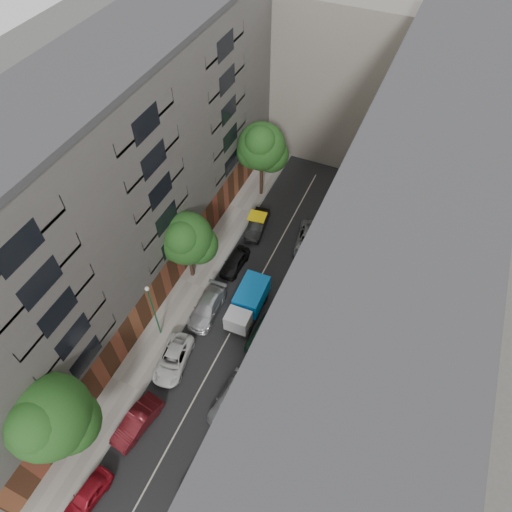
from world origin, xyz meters
The scene contains 24 objects.
ground centered at (0.00, 0.00, 0.00)m, with size 120.00×120.00×0.00m, color #4C4C49.
road_surface centered at (0.00, 0.00, 0.01)m, with size 8.00×44.00×0.02m, color black.
sidewalk_left centered at (-5.50, 0.00, 0.07)m, with size 3.00×44.00×0.15m, color gray.
sidewalk_right centered at (5.50, 0.00, 0.07)m, with size 3.00×44.00×0.15m, color gray.
building_left centered at (-11.00, 0.00, 10.00)m, with size 8.00×44.00×20.00m, color #4D4A48.
building_right centered at (11.00, 0.00, 10.00)m, with size 8.00×44.00×20.00m, color #C6B19A.
building_endcap centered at (0.00, 28.00, 9.00)m, with size 18.00×12.00×18.00m, color slate.
tarp_truck centered at (0.53, -0.69, 1.41)m, with size 2.38×5.61×2.56m.
car_left_0 centered at (-3.21, -19.00, 0.66)m, with size 1.57×3.90×1.33m, color maroon.
car_left_1 centered at (-2.87, -13.40, 0.75)m, with size 1.58×4.54×1.50m, color #4A0E13.
car_left_2 centered at (-3.04, -7.80, 0.68)m, with size 2.25×4.88×1.36m, color silver.
car_left_3 centered at (-2.80, -2.20, 0.75)m, with size 2.09×5.15×1.49m, color #BABABF.
car_left_4 centered at (-2.80, 3.58, 0.70)m, with size 1.65×4.10×1.40m, color black.
car_left_5 centered at (-2.80, 9.00, 0.75)m, with size 1.60×4.58×1.51m, color black.
car_right_0 centered at (3.60, -15.00, 0.70)m, with size 2.33×5.06×1.41m, color #B3B3B8.
car_right_1 centered at (2.80, -9.03, 0.69)m, with size 1.92×4.72×1.37m, color slate.
car_right_2 centered at (2.80, -2.60, 0.73)m, with size 1.72×4.29×1.46m, color black.
car_right_3 centered at (3.42, 2.78, 0.68)m, with size 1.44×4.14×1.36m, color silver.
car_right_4 centered at (2.80, 9.13, 0.74)m, with size 2.44×5.30×1.47m, color slate.
tree_near centered at (-6.07, -16.69, 5.95)m, with size 5.80×5.60×8.86m.
tree_mid centered at (-5.98, 0.84, 5.20)m, with size 5.06×4.76×7.68m.
tree_far centered at (-4.50, 14.08, 6.36)m, with size 5.24×4.96×9.15m.
lamp_post centered at (-5.54, -5.81, 4.27)m, with size 0.36×0.36×6.73m.
pedestrian centered at (4.50, 9.14, 0.97)m, with size 0.60×0.39×1.63m, color black.
Camera 1 is at (10.27, -21.07, 35.04)m, focal length 32.00 mm.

